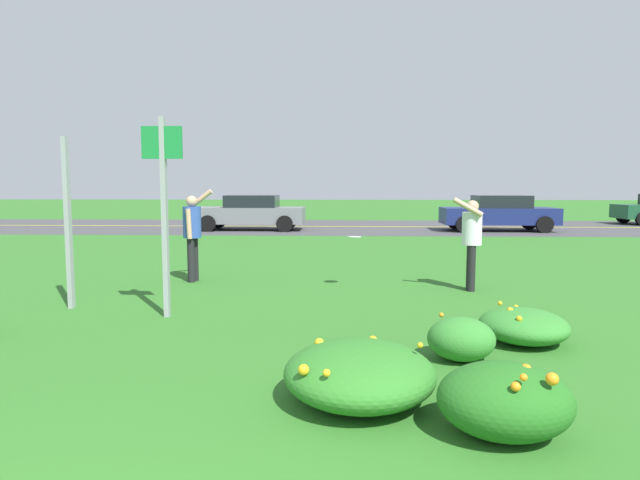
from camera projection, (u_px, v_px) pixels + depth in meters
ground_plane at (284, 262)px, 13.05m from camera, size 120.00×120.00×0.00m
highway_strip at (313, 226)px, 24.55m from camera, size 120.00×9.22×0.01m
highway_center_stripe at (313, 226)px, 24.55m from camera, size 120.00×0.16×0.00m
daylily_clump_front_center at (461, 339)px, 5.69m from camera, size 0.71×0.64×0.45m
daylily_clump_near_camera at (359, 373)px, 4.61m from camera, size 1.30×1.38×0.51m
daylily_clump_front_left at (505, 400)px, 3.95m from camera, size 0.98×0.84×0.57m
daylily_clump_mid_left at (523, 326)px, 6.36m from camera, size 1.02×1.09×0.41m
sign_post_near_path at (68, 223)px, 8.03m from camera, size 0.07×0.10×2.55m
sign_post_by_roadside at (164, 198)px, 7.44m from camera, size 0.56×0.10×2.76m
person_thrower_blue_shirt at (192, 230)px, 10.33m from camera, size 0.54×0.51×1.77m
person_catcher_white_shirt at (471, 237)px, 9.44m from camera, size 0.55×0.51×1.64m
frisbee_white at (354, 237)px, 9.66m from camera, size 0.27×0.27×0.05m
car_navy_center_left at (499, 213)px, 22.06m from camera, size 4.50×2.00×1.45m
car_gray_center_right at (250, 212)px, 22.53m from camera, size 4.50×2.00×1.45m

